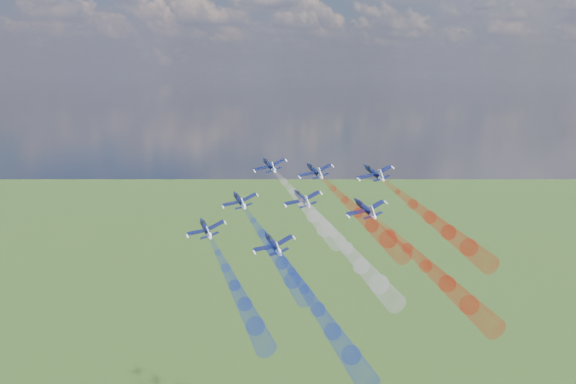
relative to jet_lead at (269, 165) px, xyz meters
The scene contains 16 objects.
jet_lead is the anchor object (origin of this frame).
trail_lead 26.61m from the jet_lead, 33.04° to the right, with size 3.93×42.81×3.93m, color white, non-canonical shape.
jet_inner_left 17.95m from the jet_lead, 76.90° to the right, with size 9.43×11.79×3.14m, color black, non-canonical shape.
trail_inner_left 41.60m from the jet_lead, 49.91° to the right, with size 3.93×42.81×3.93m, color #1832CF, non-canonical shape.
jet_inner_right 15.34m from the jet_lead, ahead, with size 9.43×11.79×3.14m, color black, non-canonical shape.
trail_inner_right 40.33m from the jet_lead, 21.49° to the right, with size 3.93×42.81×3.93m, color red, non-canonical shape.
jet_outer_left 33.29m from the jet_lead, 78.11° to the right, with size 9.43×11.79×3.14m, color black, non-canonical shape.
trail_outer_left 55.63m from the jet_lead, 57.83° to the right, with size 3.93×42.81×3.93m, color #1832CF, non-canonical shape.
jet_center_third 25.33m from the jet_lead, 32.48° to the right, with size 9.43×11.79×3.14m, color black, non-canonical shape.
trail_center_third 51.94m from the jet_lead, 32.77° to the right, with size 3.93×42.81×3.93m, color white, non-canonical shape.
jet_outer_right 31.58m from the jet_lead, ahead, with size 9.43×11.79×3.14m, color black, non-canonical shape.
trail_outer_right 55.07m from the jet_lead, 13.40° to the right, with size 3.93×42.81×3.93m, color red, non-canonical shape.
jet_rear_left 41.28m from the jet_lead, 49.33° to the right, with size 9.43×11.79×3.14m, color black, non-canonical shape.
trail_rear_left 67.24m from the jet_lead, 42.88° to the right, with size 3.93×42.81×3.93m, color #1832CF, non-canonical shape.
jet_rear_right 41.33m from the jet_lead, 19.87° to the right, with size 9.43×11.79×3.14m, color black, non-canonical shape.
trail_rear_right 67.46m from the jet_lead, 24.97° to the right, with size 3.93×42.81×3.93m, color red, non-canonical shape.
Camera 1 is at (101.42, -136.49, 154.27)m, focal length 41.36 mm.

